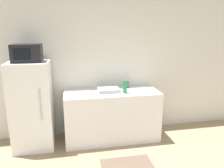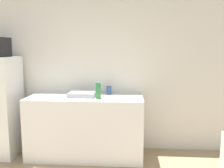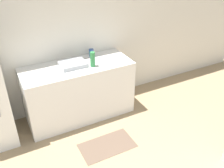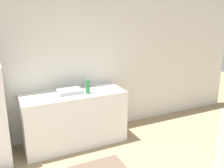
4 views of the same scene
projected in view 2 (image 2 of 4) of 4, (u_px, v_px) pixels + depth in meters
name	position (u px, v px, depth m)	size (l,w,h in m)	color
wall_back	(78.00, 68.00, 4.01)	(8.00, 0.06, 2.60)	silver
counter	(86.00, 126.00, 3.75)	(1.70, 0.68, 0.92)	silver
sink_basin	(82.00, 94.00, 3.69)	(0.39, 0.31, 0.06)	#9EA3A8
bottle_tall	(98.00, 91.00, 3.52)	(0.08, 0.08, 0.23)	#2D7F42
bottle_short	(109.00, 90.00, 3.85)	(0.08, 0.08, 0.13)	#2D4C8C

